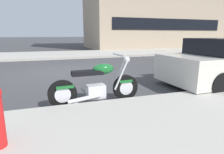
% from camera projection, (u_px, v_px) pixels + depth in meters
% --- Properties ---
extents(ground_plane, '(260.00, 260.00, 0.00)m').
position_uv_depth(ground_plane, '(63.00, 72.00, 7.92)').
color(ground_plane, '#3D3D3F').
extents(sidewalk_far_curb, '(120.00, 5.00, 0.14)m').
position_uv_depth(sidewalk_far_curb, '(190.00, 51.00, 17.76)').
color(sidewalk_far_curb, '#ADA89E').
rests_on(sidewalk_far_curb, ground).
extents(parking_stall_stripe, '(0.12, 2.20, 0.01)m').
position_uv_depth(parking_stall_stripe, '(74.00, 99.00, 4.60)').
color(parking_stall_stripe, silver).
rests_on(parking_stall_stripe, ground).
extents(parked_motorcycle, '(2.05, 0.62, 1.10)m').
position_uv_depth(parked_motorcycle, '(97.00, 86.00, 4.21)').
color(parked_motorcycle, black).
rests_on(parked_motorcycle, ground).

